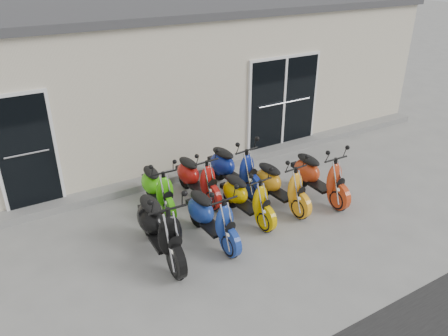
{
  "coord_description": "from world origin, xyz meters",
  "views": [
    {
      "loc": [
        -3.81,
        -5.78,
        4.41
      ],
      "look_at": [
        0.0,
        0.6,
        0.75
      ],
      "focal_mm": 35.0,
      "sensor_mm": 36.0,
      "label": 1
    }
  ],
  "objects_px": {
    "scooter_front_orange_b": "(281,179)",
    "scooter_back_red": "(197,172)",
    "scooter_front_black": "(159,220)",
    "scooter_back_blue": "(234,162)",
    "scooter_front_blue": "(212,210)",
    "scooter_front_orange_a": "(247,191)",
    "scooter_front_red": "(320,170)",
    "scooter_back_green": "(157,182)"
  },
  "relations": [
    {
      "from": "scooter_back_red",
      "to": "scooter_front_red",
      "type": "bearing_deg",
      "value": -33.97
    },
    {
      "from": "scooter_front_blue",
      "to": "scooter_back_red",
      "type": "relative_size",
      "value": 1.01
    },
    {
      "from": "scooter_front_blue",
      "to": "scooter_front_red",
      "type": "height_order",
      "value": "scooter_front_red"
    },
    {
      "from": "scooter_front_black",
      "to": "scooter_front_orange_b",
      "type": "xyz_separation_m",
      "value": [
        2.59,
        0.26,
        -0.08
      ]
    },
    {
      "from": "scooter_front_black",
      "to": "scooter_front_orange_a",
      "type": "distance_m",
      "value": 1.81
    },
    {
      "from": "scooter_front_orange_a",
      "to": "scooter_back_green",
      "type": "relative_size",
      "value": 0.99
    },
    {
      "from": "scooter_front_orange_a",
      "to": "scooter_back_blue",
      "type": "distance_m",
      "value": 1.13
    },
    {
      "from": "scooter_front_red",
      "to": "scooter_back_green",
      "type": "bearing_deg",
      "value": 158.33
    },
    {
      "from": "scooter_front_red",
      "to": "scooter_back_blue",
      "type": "bearing_deg",
      "value": 139.0
    },
    {
      "from": "scooter_front_orange_a",
      "to": "scooter_back_blue",
      "type": "height_order",
      "value": "scooter_back_blue"
    },
    {
      "from": "scooter_front_black",
      "to": "scooter_front_red",
      "type": "xyz_separation_m",
      "value": [
        3.45,
        0.14,
        -0.06
      ]
    },
    {
      "from": "scooter_back_green",
      "to": "scooter_back_red",
      "type": "bearing_deg",
      "value": 1.82
    },
    {
      "from": "scooter_front_orange_b",
      "to": "scooter_front_black",
      "type": "bearing_deg",
      "value": -177.96
    },
    {
      "from": "scooter_front_blue",
      "to": "scooter_back_red",
      "type": "bearing_deg",
      "value": 69.1
    },
    {
      "from": "scooter_front_black",
      "to": "scooter_back_blue",
      "type": "distance_m",
      "value": 2.53
    },
    {
      "from": "scooter_front_orange_a",
      "to": "scooter_front_black",
      "type": "bearing_deg",
      "value": -177.97
    },
    {
      "from": "scooter_back_red",
      "to": "scooter_front_black",
      "type": "bearing_deg",
      "value": -139.45
    },
    {
      "from": "scooter_front_black",
      "to": "scooter_back_blue",
      "type": "bearing_deg",
      "value": 32.92
    },
    {
      "from": "scooter_back_red",
      "to": "scooter_front_blue",
      "type": "bearing_deg",
      "value": -112.19
    },
    {
      "from": "scooter_back_green",
      "to": "scooter_back_blue",
      "type": "height_order",
      "value": "scooter_back_blue"
    },
    {
      "from": "scooter_front_black",
      "to": "scooter_front_orange_b",
      "type": "bearing_deg",
      "value": 8.12
    },
    {
      "from": "scooter_front_red",
      "to": "scooter_back_green",
      "type": "xyz_separation_m",
      "value": [
        -2.92,
        1.21,
        -0.04
      ]
    },
    {
      "from": "scooter_front_black",
      "to": "scooter_front_orange_a",
      "type": "relative_size",
      "value": 1.19
    },
    {
      "from": "scooter_front_orange_b",
      "to": "scooter_back_blue",
      "type": "xyz_separation_m",
      "value": [
        -0.41,
        1.02,
        0.04
      ]
    },
    {
      "from": "scooter_front_black",
      "to": "scooter_front_red",
      "type": "height_order",
      "value": "scooter_front_black"
    },
    {
      "from": "scooter_front_orange_a",
      "to": "scooter_back_blue",
      "type": "relative_size",
      "value": 0.91
    },
    {
      "from": "scooter_front_blue",
      "to": "scooter_front_orange_a",
      "type": "xyz_separation_m",
      "value": [
        0.88,
        0.27,
        -0.02
      ]
    },
    {
      "from": "scooter_front_orange_a",
      "to": "scooter_front_red",
      "type": "xyz_separation_m",
      "value": [
        1.66,
        -0.08,
        0.05
      ]
    },
    {
      "from": "scooter_front_orange_a",
      "to": "scooter_back_green",
      "type": "height_order",
      "value": "scooter_back_green"
    },
    {
      "from": "scooter_back_red",
      "to": "scooter_back_blue",
      "type": "bearing_deg",
      "value": -8.12
    },
    {
      "from": "scooter_front_orange_b",
      "to": "scooter_front_red",
      "type": "height_order",
      "value": "scooter_front_red"
    },
    {
      "from": "scooter_back_green",
      "to": "scooter_back_blue",
      "type": "relative_size",
      "value": 0.92
    },
    {
      "from": "scooter_front_blue",
      "to": "scooter_back_green",
      "type": "xyz_separation_m",
      "value": [
        -0.37,
        1.4,
        -0.02
      ]
    },
    {
      "from": "scooter_front_orange_b",
      "to": "scooter_back_red",
      "type": "height_order",
      "value": "scooter_front_orange_b"
    },
    {
      "from": "scooter_front_blue",
      "to": "scooter_front_orange_a",
      "type": "height_order",
      "value": "scooter_front_blue"
    },
    {
      "from": "scooter_front_blue",
      "to": "scooter_front_orange_b",
      "type": "height_order",
      "value": "scooter_front_blue"
    },
    {
      "from": "scooter_front_red",
      "to": "scooter_front_orange_a",
      "type": "bearing_deg",
      "value": 178.09
    },
    {
      "from": "scooter_front_orange_b",
      "to": "scooter_back_green",
      "type": "bearing_deg",
      "value": 148.3
    },
    {
      "from": "scooter_front_orange_b",
      "to": "scooter_back_red",
      "type": "distance_m",
      "value": 1.63
    },
    {
      "from": "scooter_front_red",
      "to": "scooter_back_blue",
      "type": "xyz_separation_m",
      "value": [
        -1.27,
        1.14,
        0.01
      ]
    },
    {
      "from": "scooter_back_blue",
      "to": "scooter_back_red",
      "type": "bearing_deg",
      "value": 169.44
    },
    {
      "from": "scooter_front_orange_a",
      "to": "scooter_front_orange_b",
      "type": "distance_m",
      "value": 0.8
    }
  ]
}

